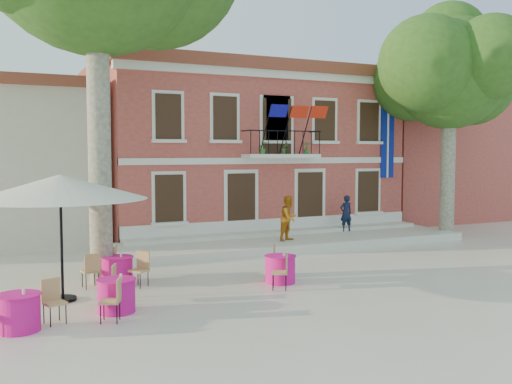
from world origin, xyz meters
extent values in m
plane|color=beige|center=(0.00, 0.00, 0.00)|extent=(90.00, 90.00, 0.00)
cube|color=#C95248|center=(2.00, 10.00, 3.50)|extent=(13.00, 8.00, 7.00)
cube|color=brown|center=(2.00, 10.00, 7.25)|extent=(13.50, 8.50, 0.50)
cube|color=silver|center=(2.00, 6.05, 6.85)|extent=(13.30, 0.35, 0.35)
cube|color=silver|center=(2.00, 5.55, 3.50)|extent=(3.20, 0.90, 0.15)
cube|color=black|center=(2.00, 5.15, 4.50)|extent=(3.20, 0.04, 0.04)
cube|color=navy|center=(7.60, 5.94, 4.30)|extent=(0.70, 0.05, 3.60)
cube|color=#0D0B83|center=(1.10, 4.80, 5.25)|extent=(0.76, 0.27, 0.47)
cube|color=red|center=(2.00, 4.80, 5.25)|extent=(0.76, 0.29, 0.47)
cube|color=red|center=(2.90, 4.80, 5.25)|extent=(0.76, 0.27, 0.47)
imported|color=#26591E|center=(1.00, 5.25, 3.82)|extent=(0.43, 0.37, 0.48)
imported|color=#26591E|center=(2.00, 5.25, 3.82)|extent=(0.26, 0.21, 0.48)
imported|color=#26591E|center=(3.00, 5.25, 3.82)|extent=(0.27, 0.27, 0.48)
cube|color=#C95248|center=(14.00, 11.00, 3.00)|extent=(9.00, 9.00, 6.00)
cube|color=brown|center=(14.00, 11.00, 6.20)|extent=(9.40, 9.40, 0.40)
cube|color=silver|center=(2.00, 4.40, 0.15)|extent=(14.00, 3.40, 0.30)
cylinder|color=#A59E84|center=(-5.99, 1.02, 4.07)|extent=(0.62, 0.62, 8.15)
cylinder|color=#A59E84|center=(8.99, 3.60, 3.00)|extent=(0.61, 0.61, 6.00)
sphere|color=#284B17|center=(8.99, 3.60, 7.03)|extent=(4.80, 4.80, 4.80)
cylinder|color=black|center=(-7.20, -0.56, 0.04)|extent=(0.66, 0.66, 0.08)
cylinder|color=black|center=(-7.20, -0.56, 1.38)|extent=(0.07, 0.07, 2.75)
cone|color=white|center=(-7.20, -0.56, 2.81)|extent=(4.19, 4.19, 0.61)
imported|color=black|center=(4.87, 5.12, 1.06)|extent=(0.57, 0.39, 1.53)
imported|color=orange|center=(1.47, 3.87, 1.16)|extent=(1.04, 0.96, 1.72)
cylinder|color=#C6127F|center=(-6.20, -2.15, 0.38)|extent=(0.84, 0.84, 0.75)
cylinder|color=#C6127F|center=(-6.20, -2.15, 0.76)|extent=(0.90, 0.90, 0.02)
cube|color=tan|center=(-5.93, -1.45, 0.47)|extent=(0.54, 0.54, 0.95)
cube|color=tan|center=(-6.47, -2.85, 0.47)|extent=(0.54, 0.54, 0.95)
cylinder|color=#C6127F|center=(-1.46, -1.09, 0.38)|extent=(0.84, 0.84, 0.75)
cylinder|color=#C6127F|center=(-1.46, -1.09, 0.76)|extent=(0.90, 0.90, 0.02)
cube|color=tan|center=(-1.82, -1.75, 0.47)|extent=(0.57, 0.57, 0.95)
cube|color=tan|center=(-1.10, -0.44, 0.47)|extent=(0.57, 0.57, 0.95)
cylinder|color=#C6127F|center=(-8.28, -2.71, 0.38)|extent=(0.84, 0.84, 0.75)
cylinder|color=#C6127F|center=(-8.28, -2.71, 0.76)|extent=(0.90, 0.90, 0.02)
cube|color=tan|center=(-7.56, -2.48, 0.47)|extent=(0.53, 0.53, 0.95)
cylinder|color=#C6127F|center=(-5.63, 0.65, 0.38)|extent=(0.84, 0.84, 0.75)
cylinder|color=#C6127F|center=(-5.63, 0.65, 0.76)|extent=(0.90, 0.90, 0.02)
cube|color=tan|center=(-5.36, 1.35, 0.47)|extent=(0.54, 0.54, 0.95)
cube|color=tan|center=(-6.37, 0.54, 0.47)|extent=(0.48, 0.48, 0.95)
cube|color=tan|center=(-5.16, 0.07, 0.47)|extent=(0.59, 0.59, 0.95)
camera|label=1|loc=(-8.66, -15.09, 3.65)|focal=40.00mm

